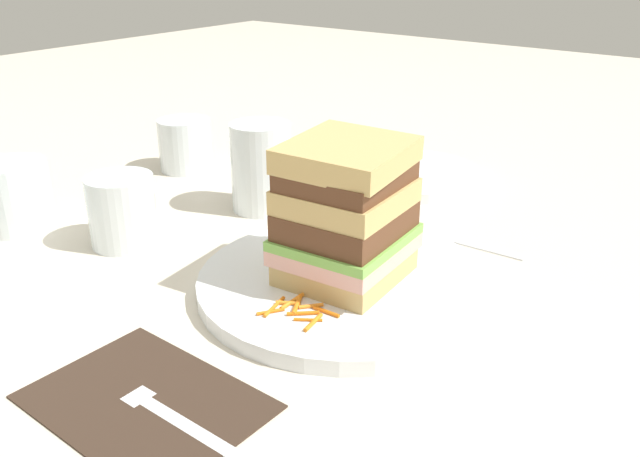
{
  "coord_description": "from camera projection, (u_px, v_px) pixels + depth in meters",
  "views": [
    {
      "loc": [
        -0.46,
        -0.32,
        0.3
      ],
      "look_at": [
        -0.01,
        0.03,
        0.05
      ],
      "focal_mm": 38.08,
      "sensor_mm": 36.0,
      "label": 1
    }
  ],
  "objects": [
    {
      "name": "side_plate",
      "position": [
        409.0,
        174.0,
        0.91
      ],
      "size": [
        0.19,
        0.19,
        0.01
      ],
      "primitive_type": "cylinder",
      "color": "white",
      "rests_on": "ground_plane"
    },
    {
      "name": "empty_tumbler_0",
      "position": [
        14.0,
        195.0,
        0.75
      ],
      "size": [
        0.08,
        0.08,
        0.08
      ],
      "primitive_type": "cylinder",
      "color": "silver",
      "rests_on": "ground_plane"
    },
    {
      "name": "fork",
      "position": [
        166.0,
        410.0,
        0.46
      ],
      "size": [
        0.02,
        0.17,
        0.0
      ],
      "color": "silver",
      "rests_on": "napkin_dark"
    },
    {
      "name": "ground_plane",
      "position": [
        349.0,
        287.0,
        0.63
      ],
      "size": [
        3.0,
        3.0,
        0.0
      ],
      "primitive_type": "plane",
      "color": "beige"
    },
    {
      "name": "napkin_dark",
      "position": [
        146.0,
        401.0,
        0.48
      ],
      "size": [
        0.12,
        0.17,
        0.0
      ],
      "primitive_type": "cube",
      "rotation": [
        0.0,
        0.0,
        -0.02
      ],
      "color": "#38281E",
      "rests_on": "ground_plane"
    },
    {
      "name": "carrot_shred_8",
      "position": [
        274.0,
        307.0,
        0.57
      ],
      "size": [
        0.03,
        0.01,
        0.0
      ],
      "primitive_type": "cylinder",
      "rotation": [
        0.0,
        1.57,
        3.36
      ],
      "color": "orange",
      "rests_on": "main_plate"
    },
    {
      "name": "empty_tumbler_2",
      "position": [
        185.0,
        145.0,
        0.93
      ],
      "size": [
        0.07,
        0.07,
        0.07
      ],
      "primitive_type": "cylinder",
      "color": "silver",
      "rests_on": "ground_plane"
    },
    {
      "name": "carrot_shred_10",
      "position": [
        384.0,
        249.0,
        0.67
      ],
      "size": [
        0.02,
        0.01,
        0.0
      ],
      "primitive_type": "cylinder",
      "rotation": [
        0.0,
        1.57,
        0.28
      ],
      "color": "orange",
      "rests_on": "main_plate"
    },
    {
      "name": "carrot_shred_12",
      "position": [
        401.0,
        248.0,
        0.67
      ],
      "size": [
        0.01,
        0.02,
        0.0
      ],
      "primitive_type": "cylinder",
      "rotation": [
        0.0,
        1.57,
        5.1
      ],
      "color": "orange",
      "rests_on": "main_plate"
    },
    {
      "name": "carrot_shred_9",
      "position": [
        270.0,
        312.0,
        0.56
      ],
      "size": [
        0.02,
        0.02,
        0.0
      ],
      "primitive_type": "cylinder",
      "rotation": [
        0.0,
        1.57,
        2.57
      ],
      "color": "orange",
      "rests_on": "main_plate"
    },
    {
      "name": "empty_tumbler_1",
      "position": [
        122.0,
        211.0,
        0.71
      ],
      "size": [
        0.07,
        0.07,
        0.07
      ],
      "primitive_type": "cylinder",
      "color": "silver",
      "rests_on": "ground_plane"
    },
    {
      "name": "carrot_shred_2",
      "position": [
        311.0,
        306.0,
        0.57
      ],
      "size": [
        0.02,
        0.02,
        0.0
      ],
      "primitive_type": "cylinder",
      "rotation": [
        0.0,
        1.57,
        5.58
      ],
      "color": "orange",
      "rests_on": "main_plate"
    },
    {
      "name": "carrot_shred_4",
      "position": [
        308.0,
        320.0,
        0.55
      ],
      "size": [
        0.02,
        0.02,
        0.0
      ],
      "primitive_type": "cylinder",
      "rotation": [
        0.0,
        1.57,
        2.17
      ],
      "color": "orange",
      "rests_on": "main_plate"
    },
    {
      "name": "carrot_shred_1",
      "position": [
        295.0,
        304.0,
        0.57
      ],
      "size": [
        0.03,
        0.02,
        0.0
      ],
      "primitive_type": "cylinder",
      "rotation": [
        0.0,
        1.57,
        0.49
      ],
      "color": "orange",
      "rests_on": "main_plate"
    },
    {
      "name": "carrot_shred_15",
      "position": [
        394.0,
        248.0,
        0.67
      ],
      "size": [
        0.02,
        0.01,
        0.0
      ],
      "primitive_type": "cylinder",
      "rotation": [
        0.0,
        1.57,
        2.63
      ],
      "color": "orange",
      "rests_on": "main_plate"
    },
    {
      "name": "carrot_shred_5",
      "position": [
        313.0,
        322.0,
        0.54
      ],
      "size": [
        0.03,
        0.01,
        0.0
      ],
      "primitive_type": "cylinder",
      "rotation": [
        0.0,
        1.57,
        0.17
      ],
      "color": "orange",
      "rests_on": "main_plate"
    },
    {
      "name": "carrot_shred_11",
      "position": [
        405.0,
        245.0,
        0.68
      ],
      "size": [
        0.01,
        0.03,
        0.0
      ],
      "primitive_type": "cylinder",
      "rotation": [
        0.0,
        1.57,
        4.48
      ],
      "color": "orange",
      "rests_on": "main_plate"
    },
    {
      "name": "carrot_shred_7",
      "position": [
        288.0,
        303.0,
        0.57
      ],
      "size": [
        0.01,
        0.02,
        0.0
      ],
      "primitive_type": "cylinder",
      "rotation": [
        0.0,
        1.57,
        2.14
      ],
      "color": "orange",
      "rests_on": "main_plate"
    },
    {
      "name": "carrot_shred_14",
      "position": [
        371.0,
        242.0,
        0.68
      ],
      "size": [
        0.03,
        0.02,
        0.0
      ],
      "primitive_type": "cylinder",
      "rotation": [
        0.0,
        1.57,
        3.68
      ],
      "color": "orange",
      "rests_on": "main_plate"
    },
    {
      "name": "carrot_shred_13",
      "position": [
        405.0,
        248.0,
        0.67
      ],
      "size": [
        0.02,
        0.02,
        0.0
      ],
      "primitive_type": "cylinder",
      "rotation": [
        0.0,
        1.57,
        3.88
      ],
      "color": "orange",
      "rests_on": "main_plate"
    },
    {
      "name": "juice_glass",
      "position": [
        261.0,
        171.0,
        0.79
      ],
      "size": [
        0.07,
        0.07,
        0.1
      ],
      "color": "white",
      "rests_on": "ground_plane"
    },
    {
      "name": "carrot_shred_3",
      "position": [
        293.0,
        301.0,
        0.58
      ],
      "size": [
        0.03,
        0.0,
        0.0
      ],
      "primitive_type": "cylinder",
      "rotation": [
        0.0,
        1.57,
        0.03
      ],
      "color": "orange",
      "rests_on": "main_plate"
    },
    {
      "name": "knife",
      "position": [
        441.0,
        235.0,
        0.74
      ],
      "size": [
        0.02,
        0.2,
        0.0
      ],
      "color": "silver",
      "rests_on": "ground_plane"
    },
    {
      "name": "carrot_shred_6",
      "position": [
        303.0,
        313.0,
        0.56
      ],
      "size": [
        0.02,
        0.02,
        0.0
      ],
      "primitive_type": "cylinder",
      "rotation": [
        0.0,
        1.57,
        5.45
      ],
      "color": "orange",
      "rests_on": "main_plate"
    },
    {
      "name": "sandwich",
      "position": [
        346.0,
        213.0,
        0.6
      ],
      "size": [
        0.12,
        0.11,
        0.13
      ],
      "color": "tan",
      "rests_on": "main_plate"
    },
    {
      "name": "main_plate",
      "position": [
        346.0,
        284.0,
        0.62
      ],
      "size": [
        0.27,
        0.27,
        0.01
      ],
      "primitive_type": "cylinder",
      "color": "white",
      "rests_on": "ground_plane"
    },
    {
      "name": "carrot_shred_0",
      "position": [
        326.0,
        312.0,
        0.56
      ],
      "size": [
        0.0,
        0.03,
        0.0
      ],
      "primitive_type": "cylinder",
      "rotation": [
        0.0,
        1.57,
        1.6
      ],
      "color": "orange",
      "rests_on": "main_plate"
    }
  ]
}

